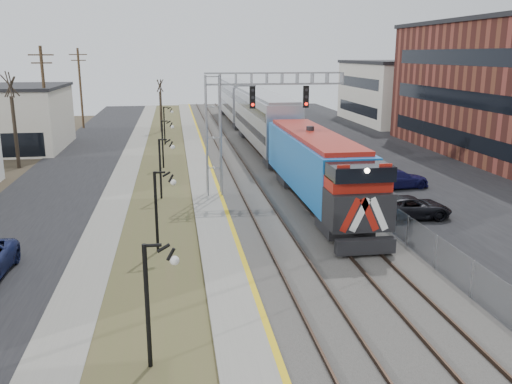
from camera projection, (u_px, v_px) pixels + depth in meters
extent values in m
cube|color=black|center=(64.00, 179.00, 41.28)|extent=(7.00, 120.00, 0.04)
cube|color=gray|center=(124.00, 177.00, 41.93)|extent=(2.00, 120.00, 0.08)
cube|color=#4E502B|center=(163.00, 176.00, 42.37)|extent=(4.00, 120.00, 0.06)
cube|color=gray|center=(201.00, 173.00, 42.78)|extent=(2.00, 120.00, 0.24)
cube|color=#595651|center=(264.00, 172.00, 43.52)|extent=(8.00, 120.00, 0.20)
cube|color=black|center=(405.00, 168.00, 45.29)|extent=(16.00, 120.00, 0.04)
cube|color=gold|center=(213.00, 172.00, 42.88)|extent=(0.24, 120.00, 0.01)
cube|color=#2D2119|center=(230.00, 171.00, 43.07)|extent=(0.08, 120.00, 0.15)
cube|color=#2D2119|center=(248.00, 170.00, 43.29)|extent=(0.08, 120.00, 0.15)
cube|color=#2D2119|center=(273.00, 169.00, 43.58)|extent=(0.08, 120.00, 0.15)
cube|color=#2D2119|center=(291.00, 169.00, 43.80)|extent=(0.08, 120.00, 0.15)
cube|color=blue|center=(317.00, 170.00, 32.84)|extent=(3.00, 17.00, 4.25)
cube|color=black|center=(365.00, 246.00, 24.94)|extent=(2.80, 0.50, 0.70)
cube|color=#A1A4AC|center=(263.00, 121.00, 52.15)|extent=(3.00, 22.00, 5.33)
cube|color=#A1A4AC|center=(236.00, 101.00, 73.98)|extent=(3.00, 22.00, 5.33)
cube|color=gray|center=(213.00, 138.00, 35.19)|extent=(1.00, 1.00, 8.00)
cube|color=gray|center=(274.00, 79.00, 34.84)|extent=(9.00, 0.80, 0.80)
cube|color=black|center=(252.00, 97.00, 34.48)|extent=(0.35, 0.25, 1.40)
cube|color=black|center=(306.00, 97.00, 34.99)|extent=(0.35, 0.25, 1.40)
cylinder|color=black|center=(147.00, 308.00, 16.02)|extent=(0.14, 0.14, 4.00)
cylinder|color=black|center=(156.00, 213.00, 25.60)|extent=(0.14, 0.14, 4.00)
cylinder|color=black|center=(160.00, 169.00, 35.17)|extent=(0.14, 0.14, 4.00)
cylinder|color=black|center=(163.00, 145.00, 44.75)|extent=(0.14, 0.14, 4.00)
cylinder|color=black|center=(164.00, 126.00, 56.25)|extent=(0.14, 0.14, 4.00)
cylinder|color=#4C3823|center=(45.00, 102.00, 49.18)|extent=(0.28, 0.28, 10.00)
cylinder|color=#4C3823|center=(81.00, 89.00, 68.34)|extent=(0.28, 0.28, 10.00)
cube|color=gray|center=(315.00, 162.00, 43.96)|extent=(0.04, 120.00, 1.60)
cube|color=beige|center=(413.00, 93.00, 75.07)|extent=(16.00, 18.00, 8.00)
cylinder|color=#382D23|center=(15.00, 133.00, 44.68)|extent=(0.30, 0.30, 5.95)
cylinder|color=#382D23|center=(161.00, 112.00, 65.64)|extent=(0.30, 0.30, 4.90)
imported|color=black|center=(411.00, 208.00, 31.38)|extent=(4.66, 2.31, 1.27)
imported|color=navy|center=(397.00, 179.00, 38.39)|extent=(4.80, 2.41, 1.34)
imported|color=gray|center=(359.00, 155.00, 47.50)|extent=(4.01, 2.52, 1.27)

